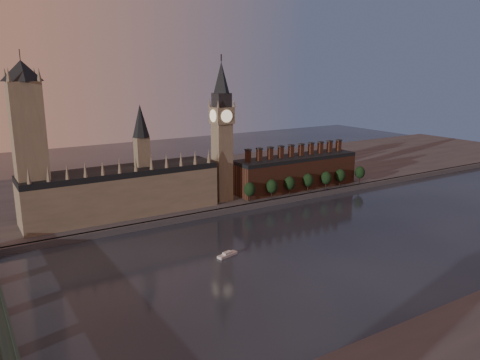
# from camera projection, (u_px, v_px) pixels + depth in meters

# --- Properties ---
(ground) EXTENTS (900.00, 900.00, 0.00)m
(ground) POSITION_uv_depth(u_px,v_px,m) (305.00, 256.00, 259.55)
(ground) COLOR black
(ground) RESTS_ON ground
(north_bank) EXTENTS (900.00, 182.00, 4.00)m
(north_bank) POSITION_uv_depth(u_px,v_px,m) (174.00, 186.00, 406.08)
(north_bank) COLOR #4E4E54
(north_bank) RESTS_ON ground
(palace_of_westminster) EXTENTS (130.00, 30.30, 74.00)m
(palace_of_westminster) POSITION_uv_depth(u_px,v_px,m) (123.00, 189.00, 316.28)
(palace_of_westminster) COLOR #83735D
(palace_of_westminster) RESTS_ON north_bank
(victoria_tower) EXTENTS (24.00, 24.00, 108.00)m
(victoria_tower) POSITION_uv_depth(u_px,v_px,m) (29.00, 141.00, 279.06)
(victoria_tower) COLOR #83735D
(victoria_tower) RESTS_ON north_bank
(big_ben) EXTENTS (15.00, 15.00, 107.00)m
(big_ben) POSITION_uv_depth(u_px,v_px,m) (222.00, 131.00, 342.29)
(big_ben) COLOR #83735D
(big_ben) RESTS_ON north_bank
(chimney_block) EXTENTS (110.00, 25.00, 37.00)m
(chimney_block) POSITION_uv_depth(u_px,v_px,m) (296.00, 172.00, 387.35)
(chimney_block) COLOR brown
(chimney_block) RESTS_ON north_bank
(embankment_tree_0) EXTENTS (8.60, 8.60, 14.88)m
(embankment_tree_0) POSITION_uv_depth(u_px,v_px,m) (250.00, 189.00, 348.15)
(embankment_tree_0) COLOR black
(embankment_tree_0) RESTS_ON north_bank
(embankment_tree_1) EXTENTS (8.60, 8.60, 14.88)m
(embankment_tree_1) POSITION_uv_depth(u_px,v_px,m) (272.00, 186.00, 357.10)
(embankment_tree_1) COLOR black
(embankment_tree_1) RESTS_ON north_bank
(embankment_tree_2) EXTENTS (8.60, 8.60, 14.88)m
(embankment_tree_2) POSITION_uv_depth(u_px,v_px,m) (290.00, 183.00, 367.09)
(embankment_tree_2) COLOR black
(embankment_tree_2) RESTS_ON north_bank
(embankment_tree_3) EXTENTS (8.60, 8.60, 14.88)m
(embankment_tree_3) POSITION_uv_depth(u_px,v_px,m) (308.00, 180.00, 376.96)
(embankment_tree_3) COLOR black
(embankment_tree_3) RESTS_ON north_bank
(embankment_tree_4) EXTENTS (8.60, 8.60, 14.88)m
(embankment_tree_4) POSITION_uv_depth(u_px,v_px,m) (326.00, 178.00, 384.69)
(embankment_tree_4) COLOR black
(embankment_tree_4) RESTS_ON north_bank
(embankment_tree_5) EXTENTS (8.60, 8.60, 14.88)m
(embankment_tree_5) POSITION_uv_depth(u_px,v_px,m) (340.00, 175.00, 393.82)
(embankment_tree_5) COLOR black
(embankment_tree_5) RESTS_ON north_bank
(embankment_tree_6) EXTENTS (8.60, 8.60, 14.88)m
(embankment_tree_6) POSITION_uv_depth(u_px,v_px,m) (360.00, 172.00, 404.54)
(embankment_tree_6) COLOR black
(embankment_tree_6) RESTS_ON north_bank
(river_boat) EXTENTS (13.14, 6.67, 2.53)m
(river_boat) POSITION_uv_depth(u_px,v_px,m) (227.00, 254.00, 258.52)
(river_boat) COLOR silver
(river_boat) RESTS_ON ground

